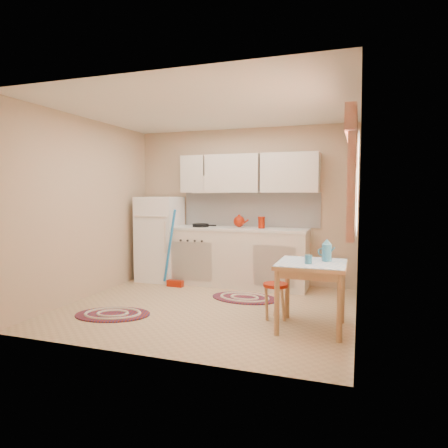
{
  "coord_description": "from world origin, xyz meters",
  "views": [
    {
      "loc": [
        1.81,
        -4.67,
        1.47
      ],
      "look_at": [
        0.13,
        0.25,
        1.06
      ],
      "focal_mm": 32.0,
      "sensor_mm": 36.0,
      "label": 1
    }
  ],
  "objects_px": {
    "fridge": "(160,239)",
    "base_cabinets": "(236,258)",
    "stool": "(275,301)",
    "table": "(311,296)"
  },
  "relations": [
    {
      "from": "stool",
      "to": "fridge",
      "type": "bearing_deg",
      "value": 147.56
    },
    {
      "from": "base_cabinets",
      "to": "stool",
      "type": "xyz_separation_m",
      "value": [
        0.94,
        -1.48,
        -0.23
      ]
    },
    {
      "from": "stool",
      "to": "table",
      "type": "bearing_deg",
      "value": -25.53
    },
    {
      "from": "fridge",
      "to": "base_cabinets",
      "type": "xyz_separation_m",
      "value": [
        1.31,
        0.05,
        -0.26
      ]
    },
    {
      "from": "fridge",
      "to": "table",
      "type": "relative_size",
      "value": 1.94
    },
    {
      "from": "fridge",
      "to": "base_cabinets",
      "type": "bearing_deg",
      "value": 2.18
    },
    {
      "from": "fridge",
      "to": "table",
      "type": "bearing_deg",
      "value": -31.4
    },
    {
      "from": "fridge",
      "to": "base_cabinets",
      "type": "relative_size",
      "value": 0.62
    },
    {
      "from": "base_cabinets",
      "to": "stool",
      "type": "height_order",
      "value": "base_cabinets"
    },
    {
      "from": "base_cabinets",
      "to": "table",
      "type": "relative_size",
      "value": 3.12
    }
  ]
}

